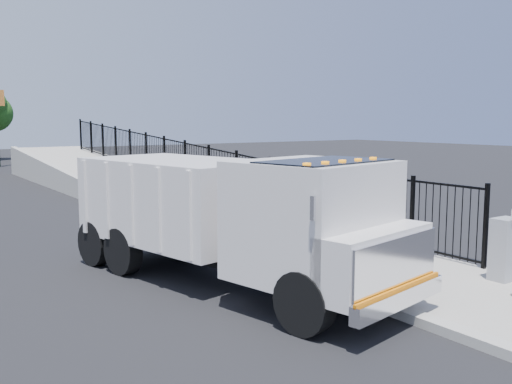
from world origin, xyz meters
TOP-DOWN VIEW (x-y plane):
  - ground at (0.00, 0.00)m, footprint 120.00×120.00m
  - sidewalk at (1.93, -2.00)m, footprint 3.55×12.00m
  - curb at (0.00, -2.00)m, footprint 0.30×12.00m
  - ramp at (2.12, 16.00)m, footprint 3.95×24.06m
  - iron_fence at (3.55, 12.00)m, footprint 0.10×28.00m
  - truck at (-1.36, 0.27)m, footprint 4.00×8.09m
  - worker at (1.24, -1.08)m, footprint 0.48×0.69m
  - utility_cabinet at (3.10, -2.75)m, footprint 0.55×0.40m

SIDE VIEW (x-z plane):
  - ground at x=0.00m, z-range 0.00..0.00m
  - ramp at x=2.12m, z-range -1.60..1.60m
  - sidewalk at x=1.93m, z-range 0.00..0.12m
  - curb at x=0.00m, z-range 0.00..0.16m
  - utility_cabinet at x=3.10m, z-range 0.12..1.37m
  - iron_fence at x=3.55m, z-range 0.00..1.80m
  - worker at x=1.24m, z-range 0.12..1.92m
  - truck at x=-1.36m, z-range 0.17..2.82m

